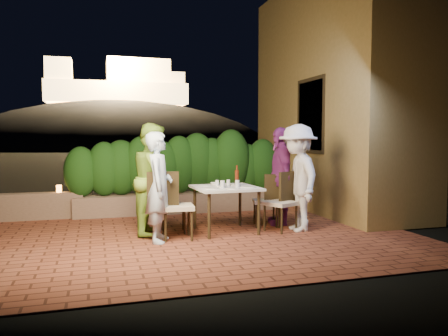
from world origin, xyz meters
name	(u,v)px	position (x,y,z in m)	size (l,w,h in m)	color
ground	(194,238)	(0.00, 0.00, -0.02)	(400.00, 400.00, 0.00)	black
terrace_floor	(187,235)	(0.00, 0.50, -0.07)	(7.00, 6.00, 0.15)	brown
building_wall	(333,95)	(3.60, 2.00, 2.50)	(1.60, 5.00, 5.00)	olive
window_pane	(312,116)	(2.82, 1.50, 2.00)	(0.08, 1.00, 1.40)	black
window_frame	(311,116)	(2.81, 1.50, 2.00)	(0.06, 1.15, 1.55)	black
planter	(179,203)	(0.20, 2.30, 0.20)	(4.20, 0.55, 0.40)	#775E4C
hedge	(179,167)	(0.20, 2.30, 0.95)	(4.00, 0.70, 1.10)	#163C10
parapet	(22,207)	(-2.80, 2.30, 0.25)	(2.20, 0.30, 0.50)	#775E4C
hill	(119,175)	(2.00, 60.00, -4.00)	(52.00, 40.00, 22.00)	black
fortress	(117,77)	(2.00, 60.00, 10.50)	(26.00, 8.00, 8.00)	#FFCC7A
dining_table	(226,209)	(0.58, 0.20, 0.38)	(1.00, 1.00, 0.75)	white
plate_nw	(211,188)	(0.29, -0.01, 0.76)	(0.24, 0.24, 0.01)	white
plate_sw	(204,185)	(0.28, 0.44, 0.76)	(0.21, 0.21, 0.01)	white
plate_ne	(249,187)	(0.91, 0.00, 0.76)	(0.24, 0.24, 0.01)	white
plate_se	(235,184)	(0.82, 0.43, 0.76)	(0.20, 0.20, 0.01)	white
plate_centre	(224,186)	(0.55, 0.21, 0.76)	(0.23, 0.23, 0.01)	white
plate_front	(233,188)	(0.61, -0.12, 0.76)	(0.21, 0.21, 0.01)	white
glass_nw	(222,184)	(0.48, 0.02, 0.81)	(0.07, 0.07, 0.12)	silver
glass_sw	(217,183)	(0.48, 0.34, 0.80)	(0.06, 0.06, 0.10)	silver
glass_ne	(237,183)	(0.75, 0.10, 0.81)	(0.07, 0.07, 0.11)	silver
glass_se	(228,183)	(0.68, 0.36, 0.80)	(0.06, 0.06, 0.10)	silver
beer_bottle	(237,176)	(0.80, 0.28, 0.92)	(0.07, 0.07, 0.34)	#551E0E
bowl	(215,184)	(0.49, 0.53, 0.77)	(0.16, 0.16, 0.04)	white
chair_left_front	(177,205)	(-0.27, -0.07, 0.52)	(0.48, 0.48, 1.04)	black
chair_left_back	(173,205)	(-0.25, 0.41, 0.46)	(0.42, 0.42, 0.91)	black
chair_right_front	(281,202)	(1.48, 0.01, 0.49)	(0.45, 0.45, 0.98)	black
chair_right_back	(265,200)	(1.40, 0.48, 0.46)	(0.42, 0.42, 0.91)	black
diner_blue	(159,187)	(-0.56, -0.17, 0.82)	(0.60, 0.39, 1.64)	silver
diner_green	(154,179)	(-0.56, 0.40, 0.89)	(0.87, 0.67, 1.78)	#83B338
diner_white	(298,178)	(1.76, -0.04, 0.89)	(1.15, 0.66, 1.77)	white
diner_purple	(280,176)	(1.71, 0.55, 0.87)	(1.02, 0.42, 1.74)	#802A7A
parapet_lamp	(59,189)	(-2.14, 2.30, 0.57)	(0.10, 0.10, 0.14)	orange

